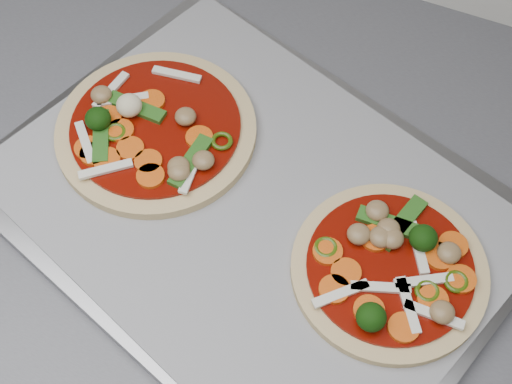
% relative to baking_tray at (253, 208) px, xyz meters
% --- Properties ---
extents(base_cabinet, '(3.60, 0.60, 0.86)m').
position_rel_baking_tray_xyz_m(base_cabinet, '(0.01, 0.02, -0.48)').
color(base_cabinet, beige).
rests_on(base_cabinet, ground).
extents(countertop, '(3.60, 0.60, 0.04)m').
position_rel_baking_tray_xyz_m(countertop, '(0.01, 0.02, -0.03)').
color(countertop, '#5A5A61').
rests_on(countertop, base_cabinet).
extents(baking_tray, '(0.52, 0.45, 0.01)m').
position_rel_baking_tray_xyz_m(baking_tray, '(0.00, 0.00, 0.00)').
color(baking_tray, gray).
rests_on(baking_tray, countertop).
extents(parchment, '(0.50, 0.43, 0.00)m').
position_rel_baking_tray_xyz_m(parchment, '(-0.00, 0.00, 0.01)').
color(parchment, '#939499').
rests_on(parchment, baking_tray).
extents(pizza_left, '(0.24, 0.24, 0.03)m').
position_rel_baking_tray_xyz_m(pizza_left, '(-0.11, 0.03, 0.02)').
color(pizza_left, '#CDBA7C').
rests_on(pizza_left, parchment).
extents(pizza_right, '(0.22, 0.22, 0.03)m').
position_rel_baking_tray_xyz_m(pizza_right, '(0.13, -0.01, 0.02)').
color(pizza_right, '#CDBA7C').
rests_on(pizza_right, parchment).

